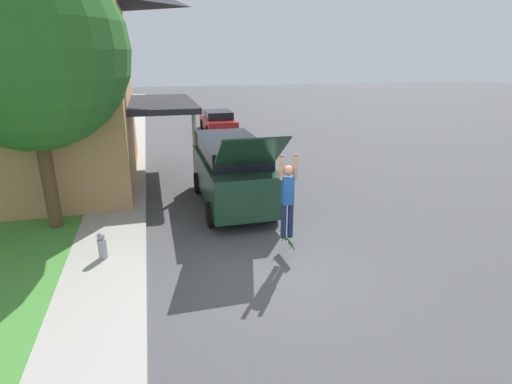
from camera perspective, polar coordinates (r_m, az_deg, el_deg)
name	(u,v)px	position (r m, az deg, el deg)	size (l,w,h in m)	color
ground_plane	(272,274)	(9.09, 2.24, -11.59)	(120.00, 120.00, 0.00)	#49494C
sidewalk	(118,198)	(14.29, -19.06, -0.83)	(1.80, 80.00, 0.10)	#ADA89E
lawn_tree_near	(26,50)	(11.74, -30.02, 17.17)	(4.96, 4.96, 7.16)	brown
suv_parked	(232,170)	(12.71, -3.50, 3.16)	(2.07, 5.66, 2.82)	#193823
car_down_street	(218,121)	(26.12, -5.44, 10.03)	(1.95, 4.29, 1.32)	maroon
skateboarder	(288,196)	(9.18, 4.55, -0.53)	(0.41, 0.23, 2.02)	#192347
skateboard	(287,240)	(9.69, 4.40, -6.83)	(0.19, 0.77, 0.26)	#337F3D
fire_hydrant	(102,246)	(10.04, -21.12, -7.18)	(0.20, 0.20, 0.65)	#99999E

